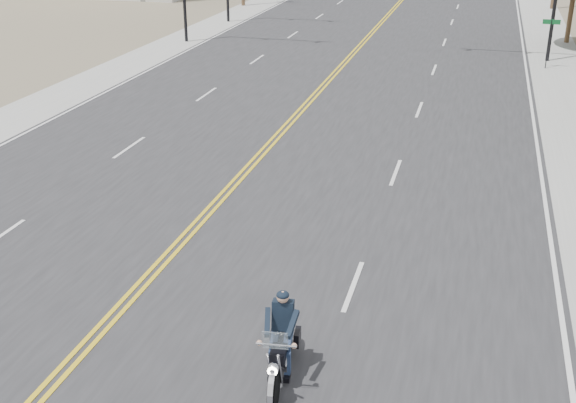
# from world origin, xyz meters

# --- Properties ---
(ground_plane) EXTENTS (400.00, 400.00, 0.00)m
(ground_plane) POSITION_xyz_m (0.00, 0.00, 0.00)
(ground_plane) COLOR #776D56
(ground_plane) RESTS_ON ground
(street_sign) EXTENTS (0.90, 0.06, 2.62)m
(street_sign) POSITION_xyz_m (10.80, 30.00, 1.80)
(street_sign) COLOR black
(street_sign) RESTS_ON ground
(motorcyclist) EXTENTS (1.25, 2.40, 1.80)m
(motorcyclist) POSITION_xyz_m (4.27, 0.07, 0.90)
(motorcyclist) COLOR black
(motorcyclist) RESTS_ON ground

